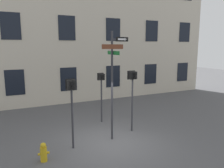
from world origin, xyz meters
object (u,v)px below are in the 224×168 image
pedestrian_signal_left (72,95)px  street_sign_pole (113,77)px  pedestrian_signal_across (101,85)px  fire_hydrant (44,152)px  pedestrian_signal_right (132,85)px

pedestrian_signal_left → street_sign_pole: bearing=4.2°
pedestrian_signal_across → fire_hydrant: 4.76m
pedestrian_signal_left → pedestrian_signal_across: size_ratio=1.05×
pedestrian_signal_left → pedestrian_signal_across: (2.19, 2.35, -0.16)m
street_sign_pole → fire_hydrant: bearing=-167.3°
pedestrian_signal_right → fire_hydrant: pedestrian_signal_right is taller
street_sign_pole → pedestrian_signal_right: 1.35m
pedestrian_signal_right → pedestrian_signal_across: size_ratio=1.10×
street_sign_pole → pedestrian_signal_left: size_ratio=1.66×
pedestrian_signal_left → pedestrian_signal_right: pedestrian_signal_right is taller
pedestrian_signal_right → pedestrian_signal_across: 1.98m
pedestrian_signal_left → fire_hydrant: bearing=-155.6°
street_sign_pole → fire_hydrant: street_sign_pole is taller
pedestrian_signal_across → fire_hydrant: (-3.39, -2.90, -1.67)m
pedestrian_signal_across → fire_hydrant: bearing=-139.4°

